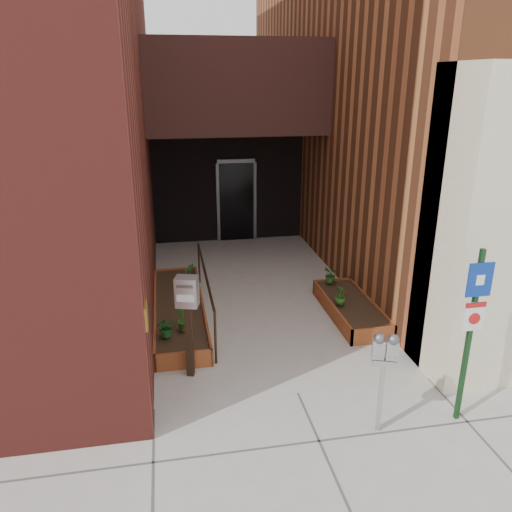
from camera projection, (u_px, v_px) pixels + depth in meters
ground at (298, 393)px, 7.04m from camera, size 80.00×80.00×0.00m
architecture at (220, 43)px, 11.71m from camera, size 20.00×14.60×10.00m
planter_left at (179, 311)px, 9.23m from camera, size 0.90×3.60×0.30m
planter_right at (350, 309)px, 9.31m from camera, size 0.80×2.20×0.30m
handrail at (205, 279)px, 9.06m from camera, size 0.04×3.34×0.90m
parking_meter at (385, 357)px, 5.96m from camera, size 0.32×0.20×1.37m
sign_post at (473, 320)px, 6.04m from camera, size 0.32×0.08×2.34m
payment_dropbox at (188, 306)px, 7.10m from camera, size 0.36×0.31×1.58m
shrub_left_a at (166, 327)px, 7.93m from camera, size 0.33×0.33×0.34m
shrub_left_b at (182, 319)px, 8.13m from camera, size 0.27×0.27×0.38m
shrub_left_c at (187, 277)px, 9.80m from camera, size 0.31×0.31×0.40m
shrub_left_d at (191, 272)px, 10.16m from camera, size 0.25×0.25×0.34m
shrub_right_a at (341, 295)px, 9.05m from camera, size 0.21×0.21×0.36m
shrub_right_b at (340, 295)px, 9.10m from camera, size 0.24×0.24×0.32m
shrub_right_c at (331, 275)px, 10.01m from camera, size 0.32×0.32×0.34m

